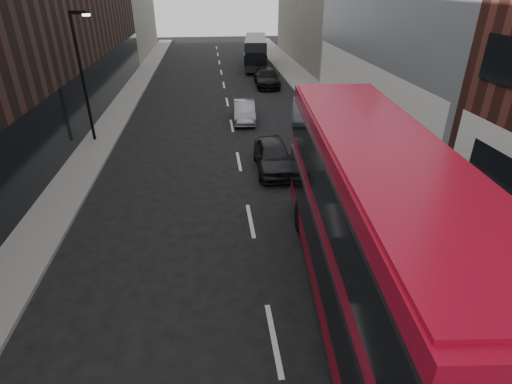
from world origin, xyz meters
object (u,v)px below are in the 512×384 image
object	(u,v)px
street_lamp	(83,70)
grey_bus	(256,52)
red_bus	(372,221)
car_b	(244,111)
car_a	(273,156)
car_c	(267,78)

from	to	relation	value
street_lamp	grey_bus	size ratio (longest dim) A/B	0.70
red_bus	car_b	bearing A→B (deg)	100.85
car_a	car_c	distance (m)	18.49
red_bus	car_b	size ratio (longest dim) A/B	3.19
car_b	car_c	distance (m)	10.60
street_lamp	car_c	bearing A→B (deg)	47.35
grey_bus	street_lamp	bearing A→B (deg)	-112.13
grey_bus	car_c	world-z (taller)	grey_bus
grey_bus	car_a	size ratio (longest dim) A/B	2.30
grey_bus	car_b	size ratio (longest dim) A/B	2.51
street_lamp	red_bus	xyz separation A→B (m)	(10.96, -14.89, -1.36)
grey_bus	car_c	distance (m)	9.15
street_lamp	grey_bus	world-z (taller)	street_lamp
red_bus	grey_bus	distance (m)	37.18
red_bus	car_a	xyz separation A→B (m)	(-1.09, 9.70, -2.08)
red_bus	car_a	bearing A→B (deg)	101.50
red_bus	street_lamp	bearing A→B (deg)	131.43
street_lamp	car_a	bearing A→B (deg)	-27.75
street_lamp	car_b	bearing A→B (deg)	18.02
street_lamp	grey_bus	bearing A→B (deg)	61.36
red_bus	car_b	world-z (taller)	red_bus
car_a	car_b	world-z (taller)	car_a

